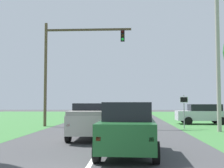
# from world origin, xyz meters

# --- Properties ---
(ground_plane) EXTENTS (120.00, 120.00, 0.00)m
(ground_plane) POSITION_xyz_m (0.00, 9.34, 0.00)
(ground_plane) COLOR #424244
(red_suv_near) EXTENTS (2.27, 4.81, 1.97)m
(red_suv_near) POSITION_xyz_m (1.20, 4.17, 1.03)
(red_suv_near) COLOR #194C23
(red_suv_near) RESTS_ON ground_plane
(pickup_truck_lead) EXTENTS (2.32, 5.49, 1.91)m
(pickup_truck_lead) POSITION_xyz_m (-0.77, 9.08, 1.00)
(pickup_truck_lead) COLOR #B7B2A8
(pickup_truck_lead) RESTS_ON ground_plane
(traffic_light) EXTENTS (7.19, 0.40, 8.53)m
(traffic_light) POSITION_xyz_m (-3.89, 17.02, 5.56)
(traffic_light) COLOR brown
(traffic_light) RESTS_ON ground_plane
(keep_moving_sign) EXTENTS (0.60, 0.09, 2.50)m
(keep_moving_sign) POSITION_xyz_m (5.35, 15.50, 1.60)
(keep_moving_sign) COLOR gray
(keep_moving_sign) RESTS_ON ground_plane
(crossing_suv_far) EXTENTS (4.64, 2.16, 1.78)m
(crossing_suv_far) POSITION_xyz_m (7.89, 20.29, 0.93)
(crossing_suv_far) COLOR silver
(crossing_suv_far) RESTS_ON ground_plane
(utility_pole_right) EXTENTS (0.28, 0.28, 9.88)m
(utility_pole_right) POSITION_xyz_m (7.28, 13.32, 4.94)
(utility_pole_right) COLOR #9E998E
(utility_pole_right) RESTS_ON ground_plane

